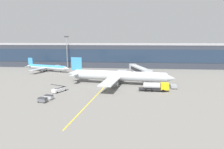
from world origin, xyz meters
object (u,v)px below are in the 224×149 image
object	(u,v)px
baggage_cart_0	(43,100)
commuter_jet_far	(47,67)
fuel_tanker	(156,87)
pushback_tug	(173,86)
main_airliner	(118,76)
baggage_cart_1	(49,97)
belt_loader	(60,89)

from	to	relation	value
baggage_cart_0	commuter_jet_far	distance (m)	61.71
fuel_tanker	baggage_cart_0	bearing A→B (deg)	-155.16
fuel_tanker	pushback_tug	world-z (taller)	fuel_tanker
commuter_jet_far	pushback_tug	bearing A→B (deg)	-28.12
fuel_tanker	commuter_jet_far	world-z (taller)	commuter_jet_far
main_airliner	baggage_cart_1	bearing A→B (deg)	-131.01
belt_loader	baggage_cart_1	bearing A→B (deg)	-91.08
belt_loader	commuter_jet_far	xyz separation A→B (m)	(-23.73, 44.68, 1.54)
main_airliner	baggage_cart_1	world-z (taller)	main_airliner
main_airliner	baggage_cart_0	world-z (taller)	main_airliner
baggage_cart_0	baggage_cart_1	distance (m)	3.20
baggage_cart_0	commuter_jet_far	xyz separation A→B (m)	(-22.90, 57.28, 1.75)
pushback_tug	commuter_jet_far	bearing A→B (deg)	151.88
fuel_tanker	belt_loader	xyz separation A→B (m)	(-35.01, -4.00, -0.76)
fuel_tanker	belt_loader	bearing A→B (deg)	-173.49
belt_loader	baggage_cart_0	size ratio (longest dim) A/B	2.33
fuel_tanker	pushback_tug	distance (m)	9.25
baggage_cart_0	commuter_jet_far	size ratio (longest dim) A/B	0.10
fuel_tanker	pushback_tug	xyz separation A→B (m)	(7.54, 5.27, -0.90)
belt_loader	pushback_tug	distance (m)	43.55
main_airliner	fuel_tanker	distance (m)	17.88
commuter_jet_far	fuel_tanker	bearing A→B (deg)	-34.71
commuter_jet_far	main_airliner	bearing A→B (deg)	-34.24
pushback_tug	baggage_cart_0	bearing A→B (deg)	-153.25
baggage_cart_0	fuel_tanker	bearing A→B (deg)	24.84
pushback_tug	baggage_cart_1	size ratio (longest dim) A/B	1.34
fuel_tanker	commuter_jet_far	xyz separation A→B (m)	(-58.74, 40.69, 0.79)
belt_loader	pushback_tug	size ratio (longest dim) A/B	1.74
main_airliner	pushback_tug	bearing A→B (deg)	-13.38
belt_loader	baggage_cart_1	world-z (taller)	belt_loader
pushback_tug	baggage_cart_1	bearing A→B (deg)	-156.33
main_airliner	commuter_jet_far	xyz separation A→B (m)	(-44.38, 30.20, -1.11)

